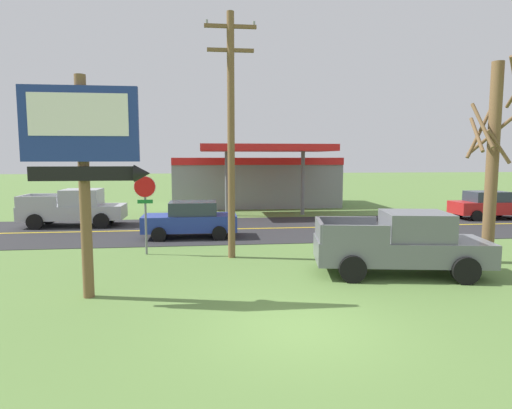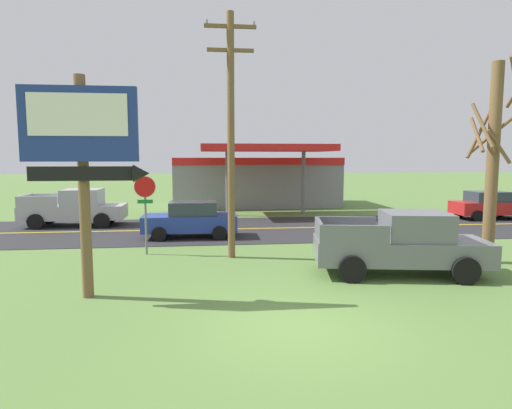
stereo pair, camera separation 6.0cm
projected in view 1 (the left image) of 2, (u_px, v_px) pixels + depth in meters
The scene contains 12 objects.
ground_plane at pixel (299, 328), 9.34m from camera, with size 180.00×180.00×0.00m, color #5B7F3D.
road_asphalt at pixel (245, 229), 22.18m from camera, with size 140.00×8.00×0.02m, color #2B2B2D.
road_centre_line at pixel (245, 229), 22.18m from camera, with size 126.00×0.20×0.01m, color gold.
motel_sign at pixel (84, 149), 10.89m from camera, with size 3.09×0.54×5.68m.
stop_sign at pixel (145, 201), 16.22m from camera, with size 0.80×0.08×2.95m.
utility_pole at pixel (231, 130), 15.46m from camera, with size 1.81×0.26×8.64m.
bare_tree at pixel (493, 158), 14.84m from camera, with size 1.83×2.00×6.85m.
gas_station at pixel (255, 180), 32.93m from camera, with size 12.00×11.50×4.40m.
pickup_grey_parked_on_lawn at pixel (402, 244), 13.55m from camera, with size 5.46×2.89×1.96m.
pickup_silver_on_road at pixel (75, 208), 23.03m from camera, with size 5.20×2.24×1.96m.
car_red_near_lane at pixel (488, 205), 25.76m from camera, with size 4.20×2.00×1.64m.
car_blue_mid_lane at pixel (191, 219), 19.81m from camera, with size 4.20×2.00×1.64m.
Camera 1 is at (-1.97, -8.83, 3.65)m, focal length 30.66 mm.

